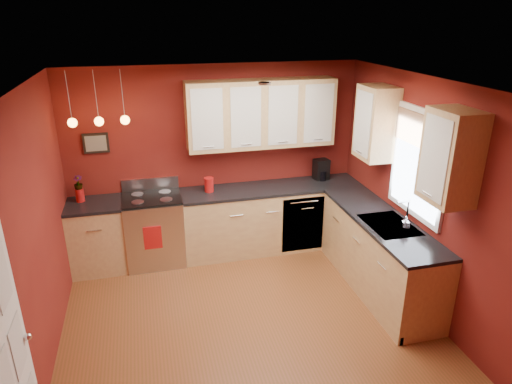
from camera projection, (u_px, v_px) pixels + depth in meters
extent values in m
plane|color=brown|center=(252.00, 331.00, 4.93)|extent=(4.20, 4.20, 0.00)
cube|color=beige|center=(252.00, 88.00, 3.97)|extent=(4.00, 4.20, 0.02)
cube|color=maroon|center=(216.00, 160.00, 6.34)|extent=(4.00, 0.02, 2.60)
cube|color=maroon|center=(341.00, 379.00, 2.56)|extent=(4.00, 0.02, 2.60)
cube|color=maroon|center=(31.00, 247.00, 3.99)|extent=(0.02, 4.20, 2.60)
cube|color=maroon|center=(432.00, 203.00, 4.91)|extent=(0.02, 4.20, 2.60)
cube|color=tan|center=(98.00, 237.00, 6.01)|extent=(0.70, 0.60, 0.90)
cube|color=tan|center=(272.00, 219.00, 6.55)|extent=(2.54, 0.60, 0.90)
cube|color=tan|center=(379.00, 256.00, 5.56)|extent=(0.60, 2.10, 0.90)
cube|color=black|center=(94.00, 205.00, 5.83)|extent=(0.70, 0.62, 0.04)
cube|color=black|center=(272.00, 188.00, 6.38)|extent=(2.54, 0.62, 0.04)
cube|color=black|center=(383.00, 221.00, 5.38)|extent=(0.62, 2.10, 0.04)
cube|color=silver|center=(155.00, 231.00, 6.17)|extent=(0.76, 0.64, 0.92)
cube|color=black|center=(156.00, 239.00, 5.89)|extent=(0.55, 0.02, 0.32)
cylinder|color=silver|center=(154.00, 223.00, 5.80)|extent=(0.60, 0.02, 0.02)
cube|color=black|center=(152.00, 198.00, 6.00)|extent=(0.76, 0.60, 0.03)
cylinder|color=gray|center=(138.00, 202.00, 5.82)|extent=(0.16, 0.16, 0.01)
cylinder|color=gray|center=(166.00, 199.00, 5.90)|extent=(0.16, 0.16, 0.01)
cylinder|color=gray|center=(137.00, 194.00, 6.07)|extent=(0.16, 0.16, 0.01)
cylinder|color=gray|center=(165.00, 192.00, 6.16)|extent=(0.16, 0.16, 0.01)
cube|color=silver|center=(150.00, 184.00, 6.23)|extent=(0.76, 0.04, 0.16)
cube|color=silver|center=(303.00, 224.00, 6.38)|extent=(0.60, 0.02, 0.80)
cube|color=gray|center=(389.00, 226.00, 5.25)|extent=(0.50, 0.70, 0.05)
cube|color=black|center=(382.00, 221.00, 5.41)|extent=(0.42, 0.30, 0.02)
cube|color=black|center=(397.00, 234.00, 5.10)|extent=(0.42, 0.30, 0.02)
cylinder|color=silver|center=(408.00, 211.00, 5.24)|extent=(0.02, 0.02, 0.28)
cylinder|color=silver|center=(404.00, 202.00, 5.18)|extent=(0.16, 0.02, 0.02)
cube|color=white|center=(419.00, 164.00, 5.04)|extent=(0.04, 1.02, 1.22)
cube|color=white|center=(418.00, 164.00, 5.04)|extent=(0.01, 0.90, 1.10)
cube|color=#895D44|center=(421.00, 131.00, 4.90)|extent=(0.02, 0.96, 0.36)
cube|color=white|center=(7.00, 367.00, 3.02)|extent=(0.06, 0.82, 2.05)
cube|color=silver|center=(2.00, 278.00, 2.98)|extent=(0.00, 0.28, 0.40)
cube|color=silver|center=(5.00, 383.00, 2.86)|extent=(0.00, 0.28, 0.40)
cube|color=silver|center=(18.00, 345.00, 3.18)|extent=(0.00, 0.28, 0.40)
sphere|color=silver|center=(28.00, 337.00, 3.34)|extent=(0.06, 0.06, 0.06)
cube|color=tan|center=(261.00, 114.00, 6.08)|extent=(2.00, 0.35, 0.90)
cube|color=tan|center=(409.00, 138.00, 4.92)|extent=(0.35, 1.95, 0.90)
cube|color=black|center=(96.00, 143.00, 5.84)|extent=(0.32, 0.03, 0.26)
cylinder|color=gray|center=(69.00, 97.00, 5.26)|extent=(0.01, 0.01, 0.60)
sphere|color=#FFA53F|center=(72.00, 123.00, 5.37)|extent=(0.11, 0.11, 0.11)
cylinder|color=gray|center=(96.00, 96.00, 5.33)|extent=(0.01, 0.01, 0.60)
sphere|color=#FFA53F|center=(99.00, 121.00, 5.44)|extent=(0.11, 0.11, 0.11)
cylinder|color=gray|center=(122.00, 95.00, 5.40)|extent=(0.01, 0.01, 0.60)
sphere|color=#FFA53F|center=(125.00, 120.00, 5.51)|extent=(0.11, 0.11, 0.11)
cylinder|color=#AA1212|center=(209.00, 185.00, 6.17)|extent=(0.12, 0.12, 0.18)
cylinder|color=#AA1212|center=(209.00, 178.00, 6.13)|extent=(0.13, 0.13, 0.02)
cylinder|color=#AA1212|center=(80.00, 195.00, 5.85)|extent=(0.11, 0.11, 0.17)
imported|color=#AA1212|center=(78.00, 183.00, 5.79)|extent=(0.13, 0.13, 0.20)
cube|color=black|center=(321.00, 169.00, 6.62)|extent=(0.23, 0.20, 0.29)
cylinder|color=black|center=(322.00, 176.00, 6.60)|extent=(0.13, 0.13, 0.14)
imported|color=silver|center=(405.00, 224.00, 5.05)|extent=(0.10, 0.10, 0.18)
cube|color=#AA1212|center=(153.00, 238.00, 5.84)|extent=(0.23, 0.02, 0.31)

